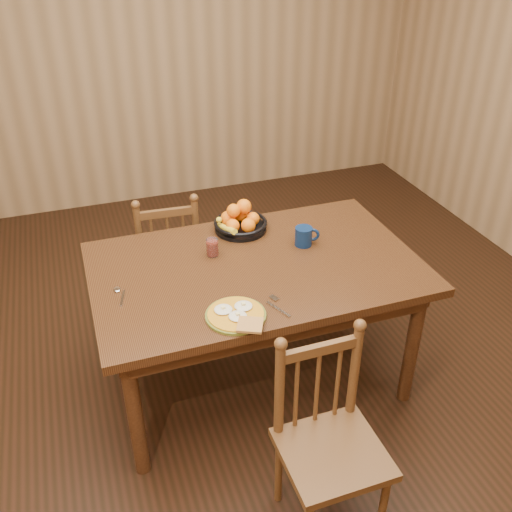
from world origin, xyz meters
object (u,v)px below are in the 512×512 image
object	(u,v)px
fruit_bowl	(240,221)
chair_near	(329,443)
breakfast_plate	(237,315)
chair_far	(168,258)
coffee_mug	(304,236)
dining_table	(256,279)

from	to	relation	value
fruit_bowl	chair_near	bearing A→B (deg)	-91.36
chair_near	breakfast_plate	world-z (taller)	chair_near
chair_far	coffee_mug	distance (m)	0.96
chair_far	chair_near	world-z (taller)	chair_near
chair_near	dining_table	bearing A→B (deg)	90.02
chair_near	fruit_bowl	distance (m)	1.29
coffee_mug	breakfast_plate	bearing A→B (deg)	-137.77
fruit_bowl	dining_table	bearing A→B (deg)	-95.30
chair_near	coffee_mug	bearing A→B (deg)	72.84
chair_near	breakfast_plate	distance (m)	0.64
chair_far	breakfast_plate	size ratio (longest dim) A/B	2.85
chair_far	dining_table	bearing A→B (deg)	117.07
dining_table	breakfast_plate	size ratio (longest dim) A/B	5.25
chair_far	breakfast_plate	distance (m)	1.15
coffee_mug	fruit_bowl	distance (m)	0.37
coffee_mug	chair_far	bearing A→B (deg)	134.15
chair_far	breakfast_plate	bearing A→B (deg)	98.94
chair_far	coffee_mug	world-z (taller)	chair_far
dining_table	chair_far	bearing A→B (deg)	113.09
coffee_mug	fruit_bowl	size ratio (longest dim) A/B	0.46
breakfast_plate	fruit_bowl	size ratio (longest dim) A/B	1.05
chair_near	breakfast_plate	bearing A→B (deg)	113.37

